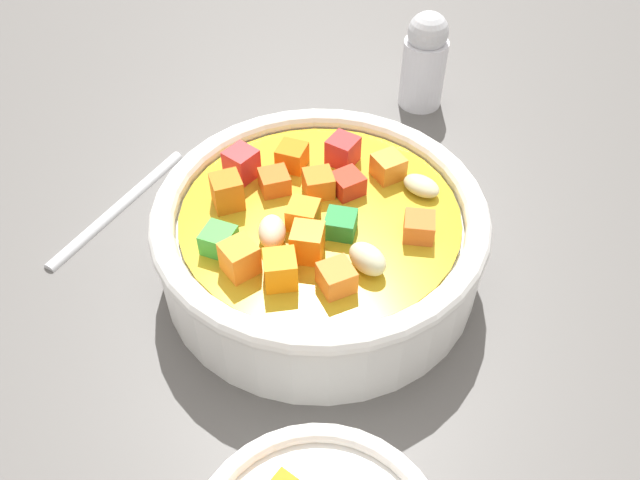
{
  "coord_description": "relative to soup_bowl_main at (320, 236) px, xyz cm",
  "views": [
    {
      "loc": [
        -27.91,
        1.36,
        32.1
      ],
      "look_at": [
        0.0,
        0.0,
        2.78
      ],
      "focal_mm": 36.75,
      "sensor_mm": 36.0,
      "label": 1
    }
  ],
  "objects": [
    {
      "name": "spoon",
      "position": [
        1.61,
        17.08,
        -2.75
      ],
      "size": [
        19.69,
        13.3,
        0.92
      ],
      "rotation": [
        0.0,
        0.0,
        2.57
      ],
      "color": "silver",
      "rests_on": "ground_plane"
    },
    {
      "name": "soup_bowl_main",
      "position": [
        0.0,
        0.0,
        0.0
      ],
      "size": [
        20.15,
        20.15,
        7.09
      ],
      "color": "white",
      "rests_on": "ground_plane"
    },
    {
      "name": "ground_plane",
      "position": [
        0.02,
        -0.02,
        -4.2
      ],
      "size": [
        140.0,
        140.0,
        2.0
      ],
      "primitive_type": "cube",
      "color": "#565451"
    },
    {
      "name": "pepper_shaker",
      "position": [
        18.38,
        -9.33,
        0.79
      ],
      "size": [
        3.58,
        3.58,
        8.09
      ],
      "color": "silver",
      "rests_on": "ground_plane"
    }
  ]
}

